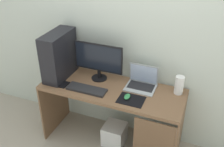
# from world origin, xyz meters

# --- Properties ---
(ground_plane) EXTENTS (8.00, 8.00, 0.00)m
(ground_plane) POSITION_xyz_m (0.00, 0.00, 0.00)
(ground_plane) COLOR #9E9384
(wall_back) EXTENTS (4.00, 0.05, 2.60)m
(wall_back) POSITION_xyz_m (0.00, 0.32, 1.30)
(wall_back) COLOR beige
(wall_back) RESTS_ON ground_plane
(desk) EXTENTS (1.52, 0.56, 0.75)m
(desk) POSITION_xyz_m (0.02, -0.01, 0.60)
(desk) COLOR brown
(desk) RESTS_ON ground_plane
(pc_tower) EXTENTS (0.19, 0.47, 0.52)m
(pc_tower) POSITION_xyz_m (-0.63, 0.02, 1.01)
(pc_tower) COLOR black
(pc_tower) RESTS_ON desk
(monitor) EXTENTS (0.55, 0.17, 0.42)m
(monitor) POSITION_xyz_m (-0.21, 0.12, 0.99)
(monitor) COLOR black
(monitor) RESTS_ON desk
(laptop) EXTENTS (0.31, 0.24, 0.24)m
(laptop) POSITION_xyz_m (0.28, 0.15, 0.80)
(laptop) COLOR #9EA3A8
(laptop) RESTS_ON desk
(speaker) EXTENTS (0.09, 0.09, 0.19)m
(speaker) POSITION_xyz_m (0.66, 0.17, 0.85)
(speaker) COLOR white
(speaker) RESTS_ON desk
(keyboard) EXTENTS (0.42, 0.14, 0.02)m
(keyboard) POSITION_xyz_m (-0.23, -0.13, 0.76)
(keyboard) COLOR #232326
(keyboard) RESTS_ON desk
(mousepad) EXTENTS (0.26, 0.20, 0.00)m
(mousepad) POSITION_xyz_m (0.25, -0.12, 0.75)
(mousepad) COLOR black
(mousepad) RESTS_ON desk
(mouse_left) EXTENTS (0.06, 0.10, 0.03)m
(mouse_left) POSITION_xyz_m (0.21, -0.11, 0.77)
(mouse_left) COLOR #338C4C
(mouse_left) RESTS_ON mousepad
(cell_phone) EXTENTS (0.07, 0.13, 0.01)m
(cell_phone) POSITION_xyz_m (-0.50, -0.13, 0.76)
(cell_phone) COLOR black
(cell_phone) RESTS_ON desk
(subwoofer) EXTENTS (0.25, 0.25, 0.25)m
(subwoofer) POSITION_xyz_m (0.03, -0.01, 0.12)
(subwoofer) COLOR white
(subwoofer) RESTS_ON ground_plane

